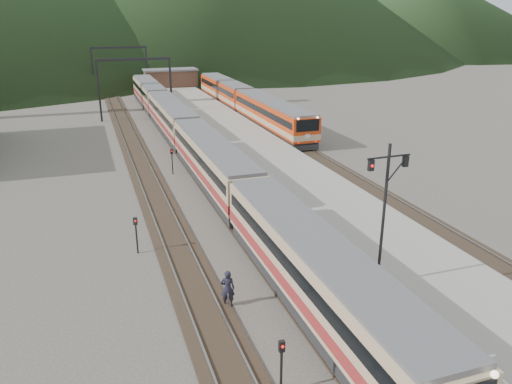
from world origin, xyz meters
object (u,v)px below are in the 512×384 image
object	(u,v)px
second_train	(246,101)
signal_mast	(385,202)
worker	(228,288)
main_train	(189,136)

from	to	relation	value
second_train	signal_mast	xyz separation A→B (m)	(-8.32, -47.09, 3.20)
worker	signal_mast	bearing A→B (deg)	-179.31
main_train	signal_mast	world-z (taller)	signal_mast
signal_mast	worker	bearing A→B (deg)	163.56
signal_mast	worker	size ratio (longest dim) A/B	3.71
second_train	main_train	bearing A→B (deg)	-123.19
worker	main_train	bearing A→B (deg)	-80.68
signal_mast	worker	xyz separation A→B (m)	(-6.95, 2.05, -4.32)
main_train	second_train	xyz separation A→B (m)	(11.50, 17.58, 0.11)
main_train	signal_mast	distance (m)	29.86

